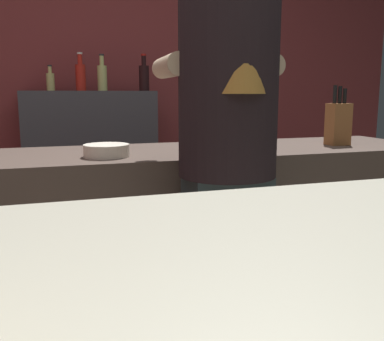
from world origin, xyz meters
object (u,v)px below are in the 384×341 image
bottle_vinegar (102,77)px  bottle_olive_oil (144,77)px  chefs_knife (251,147)px  mixing_bowl (106,151)px  knife_block (338,123)px  bottle_hot_sauce (81,76)px  bottle_soy (50,81)px  bartender (228,149)px

bottle_vinegar → bottle_olive_oil: size_ratio=0.98×
chefs_knife → mixing_bowl: bearing=164.9°
knife_block → bottle_hot_sauce: bearing=129.9°
bottle_hot_sauce → bottle_soy: bottle_hot_sauce is taller
bartender → bottle_hot_sauce: (-0.37, 1.73, 0.31)m
chefs_knife → bottle_vinegar: size_ratio=0.96×
chefs_knife → bottle_vinegar: bearing=89.6°
bottle_vinegar → bartender: bearing=-82.7°
bartender → bottle_vinegar: bartender is taller
mixing_bowl → chefs_knife: bearing=5.9°
chefs_knife → bottle_hot_sauce: (-0.65, 1.33, 0.36)m
chefs_knife → bottle_hot_sauce: 1.52m
bottle_olive_oil → bottle_soy: bearing=169.3°
mixing_bowl → bottle_olive_oil: (0.44, 1.37, 0.34)m
bottle_olive_oil → bottle_vinegar: bearing=171.2°
knife_block → bottle_olive_oil: bearing=117.6°
mixing_bowl → bottle_hot_sauce: size_ratio=0.70×
bottle_vinegar → bottle_hot_sauce: bearing=-175.1°
bottle_hot_sauce → bottle_olive_oil: bottle_hot_sauce is taller
knife_block → bottle_olive_oil: size_ratio=1.12×
bottle_vinegar → mixing_bowl: bearing=-96.2°
bottle_olive_oil → chefs_knife: bearing=-80.4°
bottle_soy → chefs_knife: bearing=-59.0°
knife_block → bottle_soy: bearing=132.7°
bottle_hot_sauce → bottle_soy: size_ratio=1.47×
knife_block → bottle_soy: size_ratio=1.64×
bottle_hot_sauce → bottle_soy: bearing=156.3°
knife_block → bottle_soy: bottle_soy is taller
knife_block → bottle_hot_sauce: size_ratio=1.12×
bottle_vinegar → bottle_olive_oil: (0.29, -0.04, 0.00)m
bartender → chefs_knife: size_ratio=7.06×
bartender → chefs_knife: (0.28, 0.40, -0.05)m
bartender → bottle_olive_oil: bartender is taller
knife_block → bottle_olive_oil: bottle_olive_oil is taller
chefs_knife → bottle_olive_oil: (-0.22, 1.30, 0.36)m
bartender → bottle_vinegar: size_ratio=6.76×
bartender → bottle_olive_oil: (0.06, 1.70, 0.31)m
mixing_bowl → bottle_olive_oil: 1.47m
mixing_bowl → chefs_knife: 0.66m
bottle_soy → bartender: bearing=-72.6°
knife_block → bottle_hot_sauce: (-1.11, 1.33, 0.26)m
bartender → mixing_bowl: (-0.38, 0.34, -0.03)m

